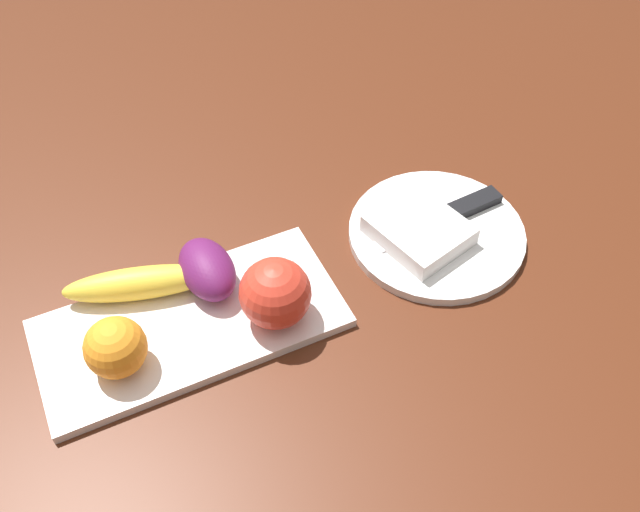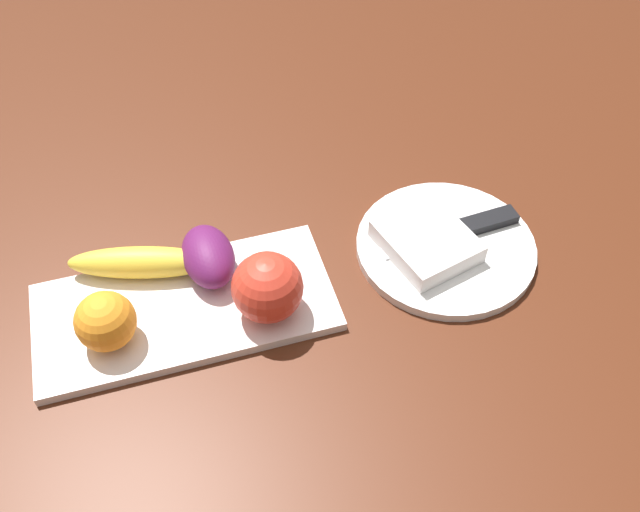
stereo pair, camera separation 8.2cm
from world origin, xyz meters
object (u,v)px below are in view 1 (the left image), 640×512
object	(u,v)px
dinner_plate	(436,234)
knife	(458,211)
fruit_tray	(190,324)
grape_bunch	(207,269)
orange_near_apple	(115,347)
folded_napkin	(419,230)
apple	(275,294)
banana	(139,283)

from	to	relation	value
dinner_plate	knife	bearing A→B (deg)	-160.64
fruit_tray	grape_bunch	bearing A→B (deg)	-132.91
orange_near_apple	grape_bunch	world-z (taller)	orange_near_apple
folded_napkin	fruit_tray	bearing A→B (deg)	0.00
apple	dinner_plate	distance (m)	0.24
folded_napkin	knife	size ratio (longest dim) A/B	0.60
dinner_plate	folded_napkin	world-z (taller)	folded_napkin
fruit_tray	folded_napkin	bearing A→B (deg)	180.00
grape_bunch	dinner_plate	world-z (taller)	grape_bunch
apple	knife	size ratio (longest dim) A/B	0.44
dinner_plate	folded_napkin	xyz separation A→B (m)	(0.03, 0.00, 0.02)
banana	grape_bunch	distance (m)	0.08
fruit_tray	knife	distance (m)	0.36
orange_near_apple	grape_bunch	bearing A→B (deg)	-151.54
fruit_tray	orange_near_apple	bearing A→B (deg)	16.57
orange_near_apple	grape_bunch	distance (m)	0.14
fruit_tray	orange_near_apple	size ratio (longest dim) A/B	5.14
orange_near_apple	knife	distance (m)	0.44
grape_bunch	dinner_plate	bearing A→B (deg)	171.72
fruit_tray	folded_napkin	xyz separation A→B (m)	(-0.29, 0.00, 0.02)
banana	folded_napkin	distance (m)	0.33
apple	folded_napkin	size ratio (longest dim) A/B	0.73
fruit_tray	apple	xyz separation A→B (m)	(-0.09, 0.04, 0.05)
apple	grape_bunch	bearing A→B (deg)	-55.84
orange_near_apple	banana	bearing A→B (deg)	-119.00
apple	grape_bunch	xyz separation A→B (m)	(0.05, -0.08, -0.01)
knife	apple	bearing A→B (deg)	6.28
fruit_tray	knife	xyz separation A→B (m)	(-0.36, -0.01, 0.01)
knife	grape_bunch	bearing A→B (deg)	-8.95
grape_bunch	fruit_tray	bearing A→B (deg)	47.09
dinner_plate	fruit_tray	bearing A→B (deg)	0.00
fruit_tray	knife	size ratio (longest dim) A/B	1.85
fruit_tray	dinner_plate	xyz separation A→B (m)	(-0.32, 0.00, 0.00)
dinner_plate	grape_bunch	bearing A→B (deg)	-8.28
fruit_tray	banana	size ratio (longest dim) A/B	1.97
grape_bunch	folded_napkin	bearing A→B (deg)	170.85
apple	dinner_plate	bearing A→B (deg)	-171.23
banana	folded_napkin	size ratio (longest dim) A/B	1.58
apple	folded_napkin	distance (m)	0.21
banana	knife	world-z (taller)	banana
dinner_plate	folded_napkin	size ratio (longest dim) A/B	2.02
orange_near_apple	dinner_plate	size ratio (longest dim) A/B	0.30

